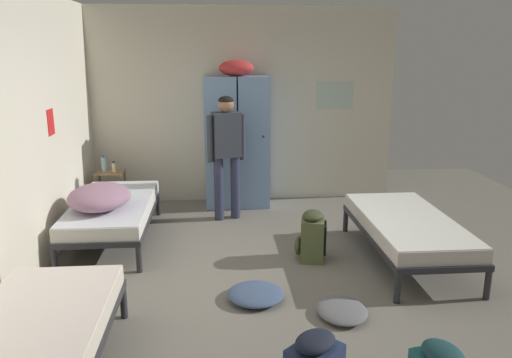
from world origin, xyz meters
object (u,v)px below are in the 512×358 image
bedding_heap (99,197)px  lotion_bottle (114,167)px  person_traveler (227,146)px  clothes_pile_denim (256,294)px  backpack_olive (311,237)px  water_bottle (104,164)px  clothes_pile_grey (342,310)px  locker_bank (237,139)px  bed_left_rear (113,210)px  shelf_unit (111,187)px  bed_left_front (31,341)px  bed_right (407,227)px

bedding_heap → lotion_bottle: bearing=94.2°
person_traveler → clothes_pile_denim: person_traveler is taller
person_traveler → backpack_olive: 1.82m
bedding_heap → water_bottle: (-0.25, 1.45, 0.05)m
water_bottle → clothes_pile_denim: water_bottle is taller
lotion_bottle → clothes_pile_grey: (2.45, -3.05, -0.59)m
lotion_bottle → backpack_olive: size_ratio=0.28×
bedding_heap → clothes_pile_grey: 2.94m
water_bottle → backpack_olive: water_bottle is taller
locker_bank → bed_left_rear: locker_bank is taller
shelf_unit → water_bottle: (-0.08, 0.02, 0.33)m
lotion_bottle → backpack_olive: bearing=-37.5°
bed_left_front → person_traveler: 3.75m
shelf_unit → bed_left_rear: size_ratio=0.30×
locker_bank → backpack_olive: (0.71, -2.04, -0.71)m
locker_bank → water_bottle: (-1.85, -0.13, -0.30)m
bed_left_front → person_traveler: size_ratio=1.16×
clothes_pile_grey → person_traveler: bearing=109.2°
locker_bank → water_bottle: locker_bank is taller
shelf_unit → bed_left_front: (0.25, -3.90, 0.04)m
water_bottle → backpack_olive: (2.56, -1.91, -0.41)m
bed_left_rear → water_bottle: 1.26m
water_bottle → lotion_bottle: water_bottle is taller
locker_bank → backpack_olive: size_ratio=3.76×
bedding_heap → lotion_bottle: (-0.10, 1.39, 0.01)m
shelf_unit → bed_left_rear: bearing=-77.8°
bedding_heap → water_bottle: bearing=99.8°
bedding_heap → clothes_pile_grey: (2.35, -1.66, -0.58)m
lotion_bottle → water_bottle: bearing=158.2°
shelf_unit → water_bottle: bearing=166.0°
bed_right → clothes_pile_grey: 1.50m
bed_left_front → bedding_heap: bedding_heap is taller
bed_left_front → person_traveler: (1.36, 3.44, 0.61)m
clothes_pile_grey → bedding_heap: bearing=144.8°
water_bottle → backpack_olive: 3.22m
bed_left_front → bedding_heap: 2.49m
bed_left_front → backpack_olive: 3.01m
bed_left_front → clothes_pile_grey: bearing=19.7°
bed_right → bed_left_front: 3.76m
shelf_unit → lotion_bottle: 0.30m
clothes_pile_grey → lotion_bottle: bearing=128.8°
shelf_unit → bedding_heap: bedding_heap is taller
locker_bank → bed_right: size_ratio=1.09×
bedding_heap → lotion_bottle: size_ratio=5.32×
bed_left_rear → backpack_olive: backpack_olive is taller
bed_left_rear → bedding_heap: size_ratio=2.30×
person_traveler → bed_left_front: bearing=-111.6°
person_traveler → clothes_pile_denim: bearing=-85.0°
person_traveler → backpack_olive: bearing=-58.6°
locker_bank → clothes_pile_denim: size_ratio=3.98×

